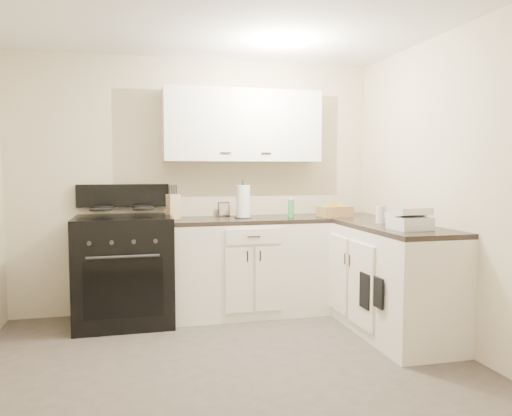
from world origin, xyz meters
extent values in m
plane|color=#473F38|center=(0.00, 0.00, 0.00)|extent=(3.60, 3.60, 0.00)
plane|color=beige|center=(0.00, 1.80, 1.25)|extent=(3.60, 0.00, 3.60)
plane|color=beige|center=(1.80, 0.00, 1.25)|extent=(0.00, 3.60, 3.60)
plane|color=beige|center=(0.00, -1.80, 1.25)|extent=(3.60, 0.00, 3.60)
cube|color=white|center=(0.43, 1.50, 0.45)|extent=(1.55, 0.60, 0.90)
cube|color=white|center=(1.50, 0.85, 0.45)|extent=(0.60, 1.90, 0.90)
cube|color=black|center=(0.43, 1.50, 0.92)|extent=(1.55, 0.60, 0.04)
cube|color=black|center=(1.50, 0.85, 0.92)|extent=(0.60, 1.90, 0.04)
cube|color=white|center=(0.43, 1.65, 1.84)|extent=(1.55, 0.30, 0.70)
cube|color=black|center=(-0.73, 1.48, 0.46)|extent=(0.87, 0.74, 1.05)
cube|color=tan|center=(-0.27, 1.56, 1.06)|extent=(0.14, 0.13, 0.24)
cylinder|color=white|center=(0.39, 1.49, 1.10)|extent=(0.16, 0.16, 0.32)
cylinder|color=#3C9C51|center=(0.86, 1.44, 1.03)|extent=(0.07, 0.07, 0.18)
cube|color=black|center=(0.25, 1.73, 1.01)|extent=(0.12, 0.04, 0.14)
cube|color=tan|center=(1.32, 1.43, 0.99)|extent=(0.33, 0.24, 0.10)
cube|color=silver|center=(1.46, 0.27, 0.99)|extent=(0.29, 0.27, 0.10)
cylinder|color=silver|center=(1.48, 0.76, 1.02)|extent=(0.11, 0.11, 0.15)
cube|color=black|center=(1.18, 0.22, 0.46)|extent=(0.02, 0.14, 0.24)
cube|color=black|center=(1.18, 0.45, 0.43)|extent=(0.02, 0.17, 0.29)
camera|label=1|loc=(-0.65, -3.20, 1.41)|focal=35.00mm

